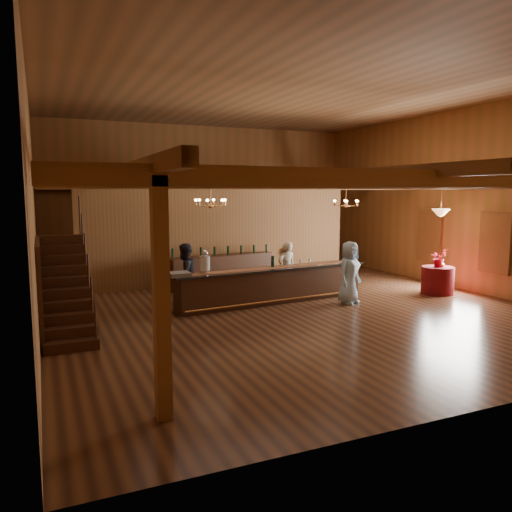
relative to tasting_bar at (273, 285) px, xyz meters
name	(u,v)px	position (x,y,z in m)	size (l,w,h in m)	color
floor	(282,304)	(0.17, -0.22, -0.49)	(14.00, 14.00, 0.00)	brown
ceiling	(284,93)	(0.17, -0.22, 5.01)	(14.00, 14.00, 0.00)	#8E5E38
wall_back	(202,198)	(0.17, 6.78, 2.26)	(12.00, 0.10, 5.50)	#9F6136
wall_left	(33,203)	(-5.83, -0.22, 2.26)	(0.10, 14.00, 5.50)	#9F6136
wall_right	(456,200)	(6.17, -0.22, 2.26)	(0.10, 14.00, 5.50)	#9F6136
beam_grid	(275,182)	(0.17, 0.29, 2.75)	(11.90, 13.90, 0.39)	brown
support_posts	(291,247)	(0.17, -0.72, 1.11)	(9.20, 10.20, 3.20)	brown
partition_wall	(221,236)	(-0.33, 3.28, 1.06)	(9.00, 0.18, 3.10)	brown
window_right_front	(496,243)	(6.12, -1.82, 1.06)	(0.12, 1.05, 1.75)	white
window_right_back	(430,236)	(6.12, 0.78, 1.06)	(0.12, 1.05, 1.75)	white
staircase	(66,287)	(-5.28, -0.96, 0.51)	(1.00, 2.80, 2.00)	#341C12
backroom_boxes	(208,259)	(-0.12, 5.28, 0.04)	(4.10, 0.60, 1.10)	#341C12
tasting_bar	(273,285)	(0.00, 0.00, 0.00)	(5.79, 1.30, 0.97)	#341C12
beverage_dispenser	(205,262)	(-1.97, -0.15, 0.76)	(0.26, 0.26, 0.60)	silver
glass_rack_tray	(179,274)	(-2.67, -0.32, 0.52)	(0.50, 0.50, 0.10)	gray
raffle_drum	(350,255)	(2.60, 0.22, 0.65)	(0.34, 0.24, 0.30)	brown
bar_bottle_0	(272,262)	(0.04, 0.11, 0.62)	(0.07, 0.07, 0.30)	black
bar_bottle_1	(273,262)	(0.05, 0.12, 0.62)	(0.07, 0.07, 0.30)	black
bar_bottle_2	(273,262)	(0.06, 0.12, 0.62)	(0.07, 0.07, 0.30)	black
backbar_shelf	(222,271)	(-0.47, 2.82, 0.01)	(3.55, 0.55, 1.00)	#341C12
round_table	(437,280)	(4.96, -0.86, -0.08)	(0.93, 0.93, 0.80)	#4E0513
chandelier_left	(211,202)	(-1.77, -0.07, 2.25)	(0.80, 0.80, 0.62)	#CF8341
chandelier_right	(346,203)	(2.76, 0.73, 2.18)	(0.80, 0.80, 0.69)	#CF8341
pendant_lamp	(441,212)	(4.96, -0.86, 1.92)	(0.52, 0.52, 0.90)	#CF8341
bartender	(287,269)	(0.76, 0.69, 0.30)	(0.57, 0.38, 1.57)	white
staff_second	(185,274)	(-2.26, 0.69, 0.34)	(0.80, 0.62, 1.65)	#21222C
guest	(349,273)	(1.84, -0.90, 0.36)	(0.82, 0.54, 1.68)	#9CC7E4
floor_plant	(284,262)	(2.00, 3.27, 0.09)	(0.63, 0.51, 1.15)	#3E6E33
table_flowers	(439,258)	(4.97, -0.86, 0.58)	(0.48, 0.42, 0.53)	#A80417
table_vase	(441,262)	(5.00, -0.93, 0.47)	(0.15, 0.15, 0.31)	#CF8341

